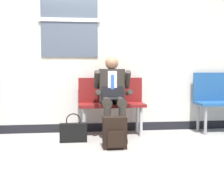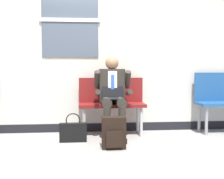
% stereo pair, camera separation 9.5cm
% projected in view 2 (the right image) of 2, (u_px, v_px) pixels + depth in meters
% --- Properties ---
extents(ground_plane, '(18.00, 18.00, 0.00)m').
position_uv_depth(ground_plane, '(111.00, 138.00, 4.50)').
color(ground_plane, gray).
extents(station_wall, '(5.18, 0.17, 2.88)m').
position_uv_depth(station_wall, '(107.00, 47.00, 4.98)').
color(station_wall, beige).
rests_on(station_wall, ground).
extents(bench_with_person, '(1.05, 0.42, 0.92)m').
position_uv_depth(bench_with_person, '(112.00, 101.00, 4.77)').
color(bench_with_person, maroon).
rests_on(bench_with_person, ground).
extents(person_seated, '(0.57, 0.70, 1.26)m').
position_uv_depth(person_seated, '(113.00, 94.00, 4.57)').
color(person_seated, '#2D2823').
rests_on(person_seated, ground).
extents(backpack, '(0.32, 0.21, 0.43)m').
position_uv_depth(backpack, '(114.00, 133.00, 3.93)').
color(backpack, black).
rests_on(backpack, ground).
extents(handbag, '(0.40, 0.10, 0.42)m').
position_uv_depth(handbag, '(73.00, 132.00, 4.30)').
color(handbag, black).
rests_on(handbag, ground).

